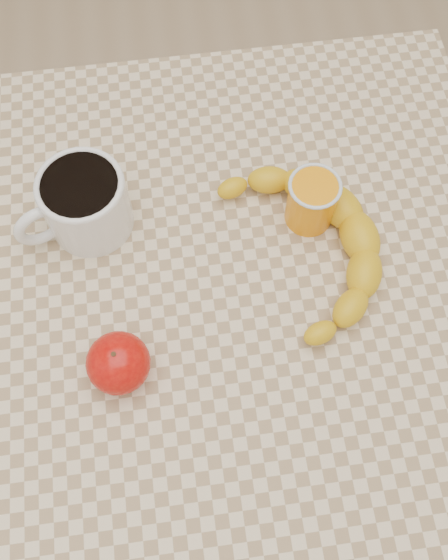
{
  "coord_description": "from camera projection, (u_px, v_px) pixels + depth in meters",
  "views": [
    {
      "loc": [
        -0.04,
        -0.32,
        1.5
      ],
      "look_at": [
        0.0,
        0.0,
        0.77
      ],
      "focal_mm": 40.0,
      "sensor_mm": 36.0,
      "label": 1
    }
  ],
  "objects": [
    {
      "name": "coffee_mug",
      "position": [
        83.0,
        203.0,
        0.81
      ],
      "size": [
        0.17,
        0.15,
        0.1
      ],
      "color": "white",
      "rests_on": "table"
    },
    {
      "name": "table",
      "position": [
        224.0,
        310.0,
        0.9
      ],
      "size": [
        0.8,
        0.8,
        0.75
      ],
      "color": "beige",
      "rests_on": "ground"
    },
    {
      "name": "apple",
      "position": [
        118.0,
        363.0,
        0.74
      ],
      "size": [
        0.1,
        0.1,
        0.07
      ],
      "color": "#A00505",
      "rests_on": "table"
    },
    {
      "name": "ground",
      "position": [
        224.0,
        409.0,
        1.5
      ],
      "size": [
        3.0,
        3.0,
        0.0
      ],
      "primitive_type": "plane",
      "color": "tan",
      "rests_on": "ground"
    },
    {
      "name": "orange_juice_glass",
      "position": [
        312.0,
        201.0,
        0.82
      ],
      "size": [
        0.07,
        0.07,
        0.08
      ],
      "color": "orange",
      "rests_on": "table"
    },
    {
      "name": "banana",
      "position": [
        309.0,
        245.0,
        0.81
      ],
      "size": [
        0.32,
        0.39,
        0.05
      ],
      "primitive_type": null,
      "rotation": [
        0.0,
        0.0,
        0.16
      ],
      "color": "gold",
      "rests_on": "table"
    }
  ]
}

